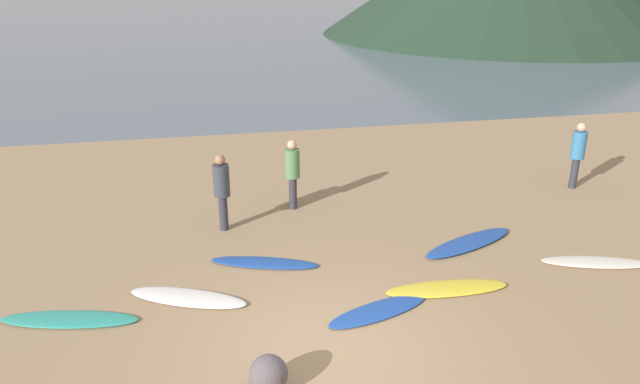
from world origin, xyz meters
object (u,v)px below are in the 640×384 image
person_1 (578,150)px  person_2 (222,186)px  surfboard_3 (379,311)px  surfboard_6 (595,262)px  surfboard_1 (188,298)px  surfboard_4 (447,288)px  surfboard_5 (469,243)px  surfboard_0 (69,319)px  surfboard_2 (265,263)px  person_0 (293,169)px  beach_rock_near (268,374)px

person_1 → person_2: size_ratio=1.01×
surfboard_3 → surfboard_6: (4.69, 0.79, 0.01)m
surfboard_1 → surfboard_4: (4.60, -0.61, -0.01)m
surfboard_1 → surfboard_5: surfboard_5 is taller
surfboard_1 → surfboard_3: bearing=5.7°
surfboard_6 → person_1: 4.50m
surfboard_0 → surfboard_6: bearing=12.3°
surfboard_4 → surfboard_6: (3.26, 0.35, 0.00)m
surfboard_5 → person_2: person_2 is taller
surfboard_2 → surfboard_4: size_ratio=0.94×
person_0 → surfboard_2: bearing=24.1°
surfboard_2 → person_1: 8.86m
surfboard_3 → surfboard_5: bearing=20.2°
surfboard_3 → beach_rock_near: 2.61m
surfboard_5 → person_2: bearing=136.9°
surfboard_1 → surfboard_4: bearing=16.5°
surfboard_0 → beach_rock_near: bearing=-25.6°
surfboard_3 → beach_rock_near: (-2.07, -1.58, 0.24)m
surfboard_5 → beach_rock_near: bearing=-165.1°
surfboard_3 → person_0: 4.93m
surfboard_0 → surfboard_5: 7.81m
surfboard_1 → person_0: 4.58m
person_0 → person_1: size_ratio=0.98×
surfboard_3 → person_1: (6.72, 4.68, 1.00)m
surfboard_2 → surfboard_3: 2.70m
person_0 → surfboard_0: bearing=-3.1°
surfboard_5 → person_2: (-4.99, 1.81, 0.98)m
person_2 → surfboard_6: bearing=163.3°
surfboard_0 → person_0: size_ratio=1.35×
surfboard_0 → person_2: person_2 is taller
surfboard_1 → surfboard_5: 5.87m
surfboard_1 → surfboard_6: bearing=22.2°
beach_rock_near → surfboard_2: bearing=84.3°
surfboard_1 → person_1: size_ratio=1.24×
surfboard_0 → surfboard_3: bearing=3.5°
surfboard_1 → beach_rock_near: beach_rock_near is taller
surfboard_1 → person_0: person_0 is taller
surfboard_2 → surfboard_6: (6.39, -1.30, 0.00)m
surfboard_0 → person_1: size_ratio=1.31×
surfboard_5 → person_0: person_0 is taller
surfboard_4 → person_0: bearing=118.9°
surfboard_0 → surfboard_6: size_ratio=1.09×
beach_rock_near → person_1: bearing=35.4°
surfboard_6 → person_1: bearing=77.8°
person_1 → person_2: person_1 is taller
surfboard_5 → beach_rock_near: 5.94m
surfboard_1 → surfboard_3: size_ratio=1.10×
person_0 → surfboard_5: bearing=95.5°
surfboard_3 → surfboard_4: size_ratio=0.86×
surfboard_6 → person_0: person_0 is taller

